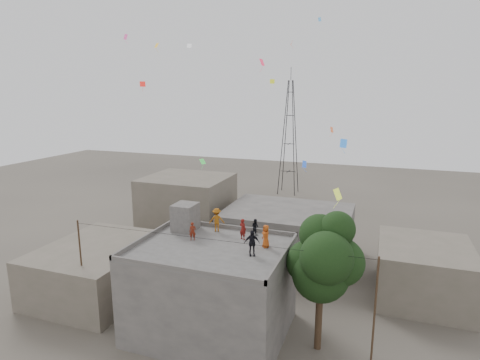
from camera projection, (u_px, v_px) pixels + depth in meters
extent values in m
plane|color=#47413A|center=(212.00, 330.00, 27.82)|extent=(140.00, 140.00, 0.00)
cube|color=#514E4B|center=(211.00, 291.00, 27.18)|extent=(10.00, 8.00, 6.00)
cube|color=#524F4D|center=(211.00, 248.00, 26.53)|extent=(10.00, 8.00, 0.10)
cube|color=#514E4B|center=(232.00, 227.00, 30.09)|extent=(10.00, 0.15, 0.30)
cube|color=#514E4B|center=(183.00, 270.00, 22.88)|extent=(10.00, 0.15, 0.30)
cube|color=#514E4B|center=(283.00, 256.00, 24.85)|extent=(0.15, 8.00, 0.30)
cube|color=#514E4B|center=(146.00, 237.00, 28.12)|extent=(0.15, 8.00, 0.30)
cube|color=#514E4B|center=(185.00, 217.00, 29.75)|extent=(1.60, 1.80, 2.00)
cube|color=#605A4C|center=(99.00, 269.00, 32.88)|extent=(8.00, 10.00, 4.00)
cube|color=#514E4B|center=(288.00, 234.00, 39.48)|extent=(12.00, 9.00, 5.00)
cube|color=#605A4C|center=(188.00, 207.00, 45.09)|extent=(9.00, 8.00, 7.00)
cube|color=#605A4C|center=(423.00, 272.00, 31.89)|extent=(7.00, 8.00, 4.40)
cylinder|color=black|center=(319.00, 320.00, 25.46)|extent=(0.44, 0.44, 4.00)
cylinder|color=black|center=(322.00, 297.00, 25.16)|extent=(0.64, 0.91, 2.14)
sphere|color=black|center=(321.00, 273.00, 24.78)|extent=(3.60, 3.60, 3.60)
sphere|color=black|center=(340.00, 262.00, 24.52)|extent=(3.00, 3.00, 3.00)
sphere|color=black|center=(308.00, 262.00, 25.45)|extent=(2.80, 2.80, 2.80)
sphere|color=black|center=(327.00, 258.00, 23.61)|extent=(3.20, 3.20, 3.20)
sphere|color=black|center=(320.00, 234.00, 25.23)|extent=(2.60, 2.60, 2.60)
sphere|color=black|center=(337.00, 229.00, 24.46)|extent=(2.20, 2.20, 2.20)
cylinder|color=black|center=(82.00, 269.00, 28.80)|extent=(0.12, 0.12, 7.40)
cylinder|color=black|center=(374.00, 318.00, 22.63)|extent=(0.12, 0.12, 7.40)
cylinder|color=black|center=(210.00, 239.00, 24.96)|extent=(20.00, 0.52, 0.02)
cylinder|color=black|center=(283.00, 139.00, 63.47)|extent=(1.27, 1.27, 18.01)
cylinder|color=black|center=(293.00, 139.00, 62.91)|extent=(1.27, 1.27, 18.01)
cylinder|color=black|center=(296.00, 138.00, 64.47)|extent=(1.27, 1.27, 18.01)
cylinder|color=black|center=(285.00, 137.00, 65.04)|extent=(1.27, 1.27, 18.01)
cube|color=black|center=(288.00, 171.00, 65.13)|extent=(2.36, 0.08, 0.08)
cube|color=black|center=(288.00, 171.00, 65.13)|extent=(0.08, 2.36, 0.08)
cube|color=black|center=(289.00, 144.00, 64.17)|extent=(1.81, 0.08, 0.08)
cube|color=black|center=(289.00, 144.00, 64.17)|extent=(0.08, 1.81, 0.08)
cube|color=black|center=(290.00, 115.00, 63.20)|extent=(1.26, 0.08, 0.08)
cube|color=black|center=(290.00, 115.00, 63.20)|extent=(0.08, 1.26, 0.08)
cube|color=black|center=(290.00, 92.00, 62.43)|extent=(0.82, 0.08, 0.08)
cube|color=black|center=(290.00, 92.00, 62.43)|extent=(0.08, 0.82, 0.08)
cylinder|color=black|center=(291.00, 74.00, 61.83)|extent=(0.08, 0.08, 2.00)
imported|color=maroon|center=(243.00, 229.00, 27.88)|extent=(0.64, 0.54, 1.49)
imported|color=#BC4B15|center=(266.00, 236.00, 26.44)|extent=(0.85, 0.89, 1.54)
imported|color=black|center=(255.00, 227.00, 28.84)|extent=(0.71, 0.66, 1.18)
imported|color=black|center=(252.00, 243.00, 25.08)|extent=(1.05, 0.79, 1.66)
imported|color=#975311|center=(217.00, 220.00, 29.49)|extent=(1.29, 0.99, 1.75)
imported|color=maroon|center=(193.00, 231.00, 27.74)|extent=(0.55, 0.47, 1.28)
plane|color=red|center=(143.00, 84.00, 32.35)|extent=(0.44, 0.41, 0.42)
plane|color=#FF2853|center=(262.00, 62.00, 30.06)|extent=(0.30, 0.58, 0.51)
plane|color=yellow|center=(272.00, 81.00, 35.90)|extent=(0.45, 0.27, 0.38)
plane|color=blue|center=(343.00, 143.00, 27.91)|extent=(0.53, 0.40, 0.61)
plane|color=white|center=(189.00, 46.00, 36.50)|extent=(0.46, 0.32, 0.36)
plane|color=red|center=(292.00, 42.00, 33.51)|extent=(0.16, 0.38, 0.35)
plane|color=green|center=(203.00, 161.00, 29.83)|extent=(0.40, 0.51, 0.36)
plane|color=#CA592F|center=(332.00, 130.00, 31.06)|extent=(0.31, 0.43, 0.44)
plane|color=gold|center=(157.00, 45.00, 28.91)|extent=(0.42, 0.34, 0.32)
plane|color=#4692D2|center=(320.00, 19.00, 38.38)|extent=(0.36, 0.30, 0.35)
plane|color=#F54DA4|center=(126.00, 37.00, 31.57)|extent=(0.19, 0.44, 0.40)
plane|color=#D8F135|center=(338.00, 194.00, 21.64)|extent=(0.47, 0.69, 0.57)
plane|color=blue|center=(304.00, 164.00, 28.77)|extent=(0.36, 0.35, 0.49)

